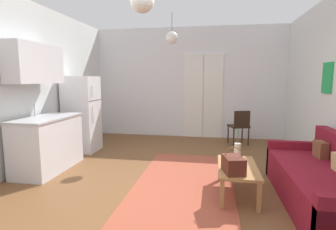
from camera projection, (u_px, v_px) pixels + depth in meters
The scene contains 12 objects.
ground_plane at pixel (162, 197), 3.55m from camera, with size 5.50×7.82×0.10m, color brown.
wall_back at pixel (189, 83), 6.91m from camera, with size 5.10×0.13×2.86m.
area_rug at pixel (183, 187), 3.71m from camera, with size 1.42×3.20×0.01m, color #9E4733.
couch at pixel (328, 185), 3.15m from camera, with size 0.85×2.10×0.82m.
coffee_table at pixel (237, 170), 3.46m from camera, with size 0.50×0.96×0.40m.
bamboo_vase at pixel (237, 152), 3.66m from camera, with size 0.09×0.09×0.47m.
handbag at pixel (233, 164), 3.19m from camera, with size 0.29×0.36×0.33m.
refrigerator at pixel (82, 114), 5.55m from camera, with size 0.65×0.60×1.59m.
kitchen_counter at pixel (45, 124), 4.37m from camera, with size 0.63×1.26×2.10m.
accent_chair at pixel (240, 125), 6.10m from camera, with size 0.53×0.51×0.81m.
pendant_lamp_near at pixel (142, 1), 2.69m from camera, with size 0.25×0.25×0.65m.
pendant_lamp_far at pixel (172, 38), 5.31m from camera, with size 0.25×0.25×0.62m.
Camera 1 is at (0.66, -3.30, 1.53)m, focal length 28.00 mm.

